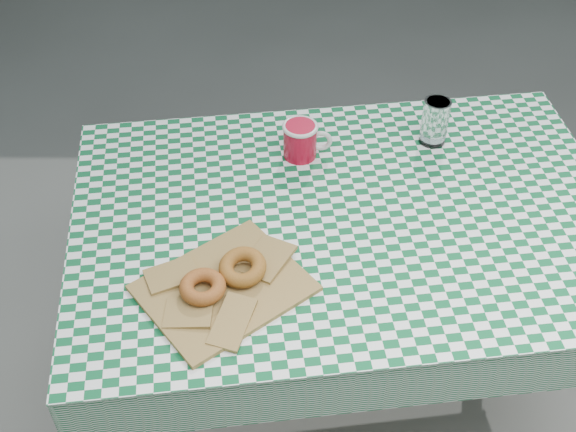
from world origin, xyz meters
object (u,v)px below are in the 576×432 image
object	(u,v)px
table	(340,314)
coffee_mug	(300,141)
paper_bag	(224,287)
drinking_glass	(435,122)

from	to	relation	value
table	coffee_mug	distance (m)	0.50
paper_bag	drinking_glass	xyz separation A→B (m)	(0.53, 0.53, 0.06)
table	drinking_glass	size ratio (longest dim) A/B	10.26
drinking_glass	paper_bag	bearing A→B (deg)	-134.61
table	paper_bag	world-z (taller)	paper_bag
coffee_mug	table	bearing A→B (deg)	-62.47
paper_bag	drinking_glass	world-z (taller)	drinking_glass
paper_bag	drinking_glass	bearing A→B (deg)	45.39
table	drinking_glass	distance (m)	0.59
table	coffee_mug	size ratio (longest dim) A/B	7.60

